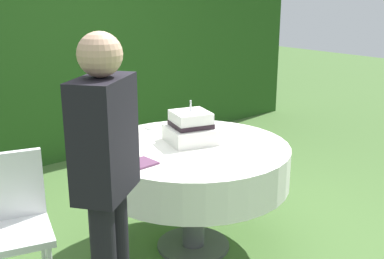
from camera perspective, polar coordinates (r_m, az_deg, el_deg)
The scene contains 11 objects.
ground_plane at distance 3.51m, azimuth 0.15°, elevation -13.79°, with size 20.00×20.00×0.00m, color #476B33.
foliage_hedge at distance 5.17m, azimuth -17.52°, elevation 8.99°, with size 6.93×0.40×2.32m, color #234C19.
cake_table at distance 3.24m, azimuth 0.16°, elevation -4.22°, with size 1.30×1.30×0.76m.
wedding_cake at distance 3.24m, azimuth -0.11°, elevation 0.21°, with size 0.39×0.38×0.29m.
serving_plate_near at distance 3.56m, azimuth 0.02°, elevation 0.13°, with size 0.10×0.10×0.01m, color white.
serving_plate_far at distance 3.31m, azimuth -8.42°, elevation -1.30°, with size 0.12×0.12×0.01m, color white.
serving_plate_left at distance 3.60m, azimuth -4.50°, elevation 0.29°, with size 0.14×0.14×0.01m, color white.
serving_plate_right at distance 3.38m, azimuth 5.08°, elevation -0.82°, with size 0.10×0.10×0.01m, color white.
napkin_stack at distance 2.87m, azimuth -6.07°, elevation -4.02°, with size 0.16×0.16×0.01m, color #603856.
garden_chair at distance 2.90m, azimuth -20.86°, elevation -9.78°, with size 0.49×0.49×0.89m.
standing_person at distance 2.25m, azimuth -10.21°, elevation -5.70°, with size 0.41×0.38×1.60m.
Camera 1 is at (-1.94, -2.33, 1.77)m, focal length 44.46 mm.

